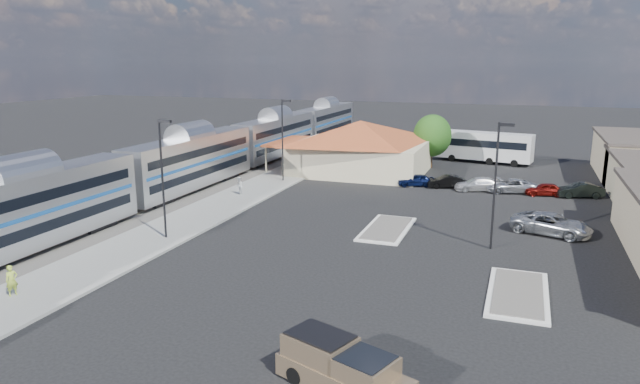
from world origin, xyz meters
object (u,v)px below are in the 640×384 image
(station_depot, at_px, (360,146))
(coach_bus, at_px, (483,145))
(suv, at_px, (551,224))
(pickup_truck, at_px, (344,369))

(station_depot, xyz_separation_m, coach_bus, (13.30, 12.00, -0.85))
(suv, height_order, coach_bus, coach_bus)
(suv, bearing_deg, coach_bus, 30.25)
(suv, distance_m, coach_bus, 31.77)
(suv, bearing_deg, station_depot, 64.43)
(pickup_truck, relative_size, suv, 1.02)
(coach_bus, bearing_deg, pickup_truck, -170.92)
(pickup_truck, height_order, coach_bus, coach_bus)
(pickup_truck, relative_size, coach_bus, 0.48)
(station_depot, bearing_deg, coach_bus, 42.05)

